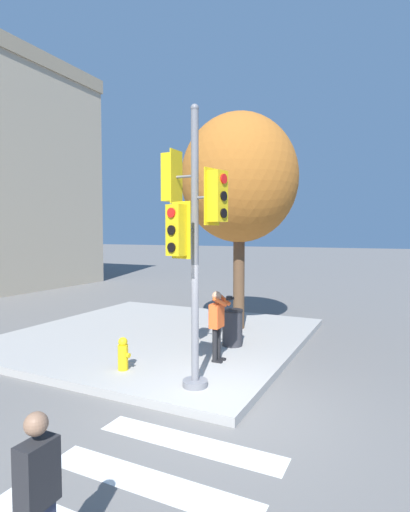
% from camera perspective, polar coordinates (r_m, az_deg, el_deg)
% --- Properties ---
extents(ground_plane, '(160.00, 160.00, 0.00)m').
position_cam_1_polar(ground_plane, '(7.49, 1.98, -21.10)').
color(ground_plane, slate).
extents(sidewalk_corner, '(8.00, 8.00, 0.17)m').
position_cam_1_polar(sidewalk_corner, '(11.96, -6.73, -11.28)').
color(sidewalk_corner, '#9E9B96').
rests_on(sidewalk_corner, ground_plane).
extents(traffic_signal_pole, '(0.93, 1.37, 5.29)m').
position_cam_1_polar(traffic_signal_pole, '(7.35, -2.08, 4.13)').
color(traffic_signal_pole, slate).
rests_on(traffic_signal_pole, sidewalk_corner).
extents(person_photographer, '(0.50, 0.53, 1.60)m').
position_cam_1_polar(person_photographer, '(9.18, 1.76, -9.02)').
color(person_photographer, black).
rests_on(person_photographer, sidewalk_corner).
extents(pedestrian_distant, '(0.34, 0.20, 1.60)m').
position_cam_1_polar(pedestrian_distant, '(4.19, -22.75, -29.38)').
color(pedestrian_distant, '#282D42').
rests_on(pedestrian_distant, ground_plane).
extents(street_tree, '(3.52, 3.52, 6.51)m').
position_cam_1_polar(street_tree, '(12.28, 4.93, 10.92)').
color(street_tree, brown).
rests_on(street_tree, sidewalk_corner).
extents(fire_hydrant, '(0.22, 0.28, 0.71)m').
position_cam_1_polar(fire_hydrant, '(8.92, -11.63, -13.53)').
color(fire_hydrant, yellow).
rests_on(fire_hydrant, sidewalk_corner).
extents(trash_bin, '(0.55, 0.55, 0.94)m').
position_cam_1_polar(trash_bin, '(10.53, 3.94, -10.15)').
color(trash_bin, '#2D2D33').
rests_on(trash_bin, sidewalk_corner).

